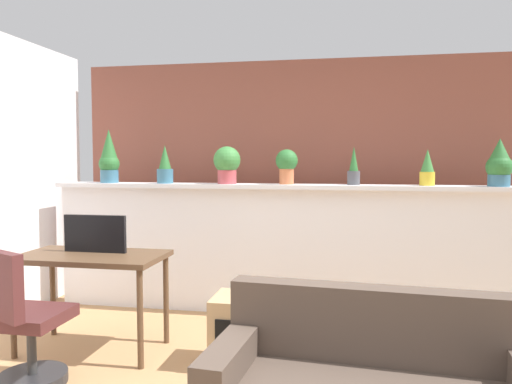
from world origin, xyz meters
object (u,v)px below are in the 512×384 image
at_px(potted_plant_3, 287,164).
at_px(potted_plant_6, 499,164).
at_px(potted_plant_0, 109,158).
at_px(potted_plant_5, 427,168).
at_px(potted_plant_4, 354,169).
at_px(office_chair, 22,328).
at_px(potted_plant_2, 227,163).
at_px(side_cube_shelf, 241,331).
at_px(potted_plant_1, 165,167).
at_px(tv_monitor, 95,234).
at_px(desk, 92,265).

xyz_separation_m(potted_plant_3, potted_plant_6, (1.84, -0.04, 0.01)).
distance_m(potted_plant_0, potted_plant_5, 3.02).
distance_m(potted_plant_3, potted_plant_4, 0.62).
bearing_deg(office_chair, potted_plant_2, 62.86).
distance_m(potted_plant_0, side_cube_shelf, 2.34).
height_order(potted_plant_3, office_chair, potted_plant_3).
distance_m(potted_plant_1, tv_monitor, 1.15).
relative_size(desk, tv_monitor, 2.18).
bearing_deg(side_cube_shelf, potted_plant_5, 40.33).
relative_size(potted_plant_2, side_cube_shelf, 0.71).
distance_m(potted_plant_0, potted_plant_1, 0.60).
distance_m(potted_plant_3, side_cube_shelf, 1.70).
distance_m(potted_plant_0, office_chair, 2.11).
relative_size(potted_plant_2, potted_plant_4, 1.01).
relative_size(potted_plant_3, side_cube_shelf, 0.65).
distance_m(potted_plant_0, tv_monitor, 1.26).
distance_m(potted_plant_0, potted_plant_6, 3.61).
distance_m(potted_plant_0, potted_plant_4, 2.39).
height_order(potted_plant_2, potted_plant_3, potted_plant_2).
xyz_separation_m(potted_plant_0, potted_plant_3, (1.77, 0.03, -0.06)).
xyz_separation_m(potted_plant_3, desk, (-1.36, -1.15, -0.76)).
xyz_separation_m(potted_plant_2, desk, (-0.79, -1.12, -0.77)).
xyz_separation_m(potted_plant_3, potted_plant_4, (0.61, 0.01, -0.04)).
relative_size(potted_plant_5, tv_monitor, 0.64).
height_order(potted_plant_2, desk, potted_plant_2).
relative_size(potted_plant_1, potted_plant_4, 1.05).
relative_size(potted_plant_0, potted_plant_5, 1.64).
bearing_deg(potted_plant_4, potted_plant_1, -178.24).
distance_m(potted_plant_4, tv_monitor, 2.31).
relative_size(potted_plant_0, potted_plant_2, 1.49).
height_order(potted_plant_2, potted_plant_5, potted_plant_2).
bearing_deg(potted_plant_1, potted_plant_4, 1.76).
height_order(potted_plant_1, tv_monitor, potted_plant_1).
xyz_separation_m(potted_plant_1, tv_monitor, (-0.19, -1.02, -0.51)).
height_order(potted_plant_4, potted_plant_5, potted_plant_4).
bearing_deg(potted_plant_4, potted_plant_5, -0.99).
xyz_separation_m(potted_plant_2, office_chair, (-0.91, -1.78, -1.05)).
relative_size(potted_plant_1, tv_monitor, 0.73).
distance_m(potted_plant_1, potted_plant_5, 2.43).
bearing_deg(potted_plant_6, desk, -160.92).
xyz_separation_m(desk, side_cube_shelf, (1.19, -0.06, -0.42)).
height_order(potted_plant_0, potted_plant_6, potted_plant_0).
bearing_deg(potted_plant_5, tv_monitor, -157.88).
distance_m(office_chair, side_cube_shelf, 1.44).
distance_m(potted_plant_1, potted_plant_2, 0.61).
distance_m(potted_plant_4, desk, 2.39).
distance_m(potted_plant_1, potted_plant_6, 3.02).
bearing_deg(potted_plant_5, potted_plant_2, -179.21).
bearing_deg(potted_plant_0, tv_monitor, -68.80).
bearing_deg(tv_monitor, potted_plant_0, 111.20).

